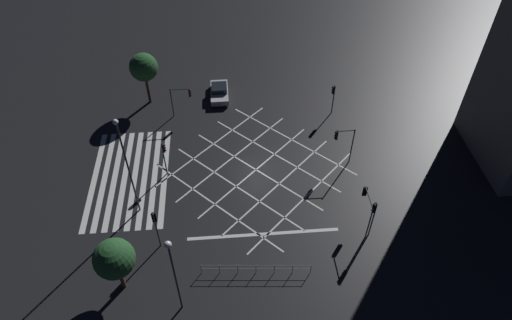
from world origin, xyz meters
name	(u,v)px	position (x,y,z in m)	size (l,w,h in m)	color
ground_plane	(256,170)	(0.00, 0.00, 0.00)	(200.00, 200.00, 0.00)	black
road_markings	(172,177)	(0.37, -7.67, 0.00)	(18.42, 24.14, 0.01)	silver
traffic_light_sw_cross	(182,96)	(-8.52, -6.77, 2.55)	(0.36, 2.17, 3.49)	#2D2D30
traffic_light_se_main	(155,223)	(7.68, -8.20, 2.82)	(0.39, 0.36, 3.95)	#2D2D30
traffic_light_median_south	(164,153)	(-0.15, -8.05, 2.66)	(0.36, 0.39, 3.71)	#2D2D30
traffic_light_ne_cross	(373,213)	(8.07, 8.37, 2.80)	(0.36, 0.39, 3.91)	#2D2D30
traffic_light_median_north	(343,139)	(-0.31, 7.86, 2.95)	(0.36, 1.86, 4.06)	#2D2D30
traffic_light_ne_main	(367,203)	(6.97, 8.15, 2.69)	(2.48, 0.36, 3.67)	#2D2D30
traffic_light_nw_cross	(333,94)	(-7.73, 8.51, 2.47)	(0.36, 0.39, 3.44)	#2D2D30
street_lamp_east	(126,158)	(3.95, -10.21, 6.07)	(0.41, 0.41, 9.85)	#2D2D30
street_lamp_west	(173,266)	(13.17, -6.32, 5.30)	(0.47, 0.47, 7.81)	#2D2D30
street_tree_near	(144,68)	(-11.23, -10.58, 4.33)	(2.91, 2.91, 5.82)	#473323
street_tree_far	(114,259)	(11.17, -10.61, 3.56)	(2.90, 2.90, 5.03)	#473323
waiting_car	(219,92)	(-11.60, -3.07, 0.62)	(4.09, 1.88, 1.34)	#B7BABC
pedestrian_railing	(256,268)	(10.84, -0.88, 0.67)	(0.71, 8.19, 1.05)	gray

